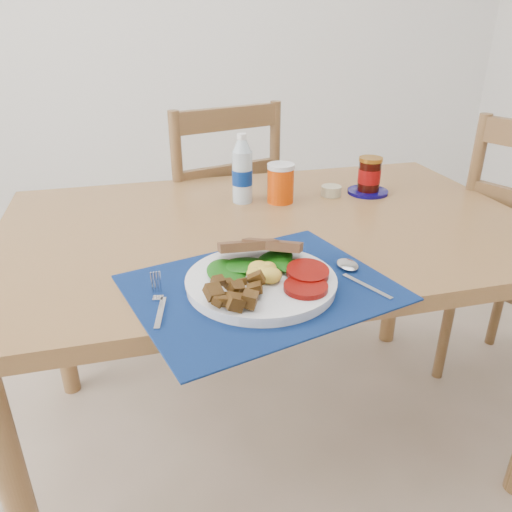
{
  "coord_description": "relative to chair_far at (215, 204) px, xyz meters",
  "views": [
    {
      "loc": [
        -0.35,
        -0.99,
        1.25
      ],
      "look_at": [
        -0.12,
        -0.1,
        0.8
      ],
      "focal_mm": 35.0,
      "sensor_mm": 36.0,
      "label": 1
    }
  ],
  "objects": [
    {
      "name": "ground",
      "position": [
        0.04,
        -0.81,
        -0.6
      ],
      "size": [
        4.0,
        4.0,
        0.0
      ],
      "primitive_type": "plane",
      "color": "gray",
      "rests_on": "ground"
    },
    {
      "name": "table",
      "position": [
        0.04,
        -0.61,
        0.07
      ],
      "size": [
        1.4,
        0.9,
        0.75
      ],
      "color": "brown",
      "rests_on": "ground"
    },
    {
      "name": "chair_far",
      "position": [
        0.0,
        0.0,
        0.0
      ],
      "size": [
        0.54,
        0.52,
        1.19
      ],
      "rotation": [
        0.0,
        0.0,
        3.41
      ],
      "color": "brown",
      "rests_on": "ground"
    },
    {
      "name": "placemat",
      "position": [
        -0.07,
        -0.95,
        0.16
      ],
      "size": [
        0.59,
        0.51,
        0.0
      ],
      "primitive_type": "cube",
      "rotation": [
        0.0,
        0.0,
        0.26
      ],
      "color": "black",
      "rests_on": "table"
    },
    {
      "name": "breakfast_plate",
      "position": [
        -0.08,
        -0.95,
        0.18
      ],
      "size": [
        0.3,
        0.3,
        0.07
      ],
      "rotation": [
        0.0,
        0.0,
        -0.22
      ],
      "color": "silver",
      "rests_on": "placemat"
    },
    {
      "name": "fork",
      "position": [
        -0.28,
        -0.96,
        0.16
      ],
      "size": [
        0.03,
        0.15,
        0.0
      ],
      "rotation": [
        0.0,
        0.0,
        -0.2
      ],
      "color": "#B2B5BA",
      "rests_on": "placemat"
    },
    {
      "name": "spoon",
      "position": [
        0.13,
        -0.94,
        0.16
      ],
      "size": [
        0.06,
        0.19,
        0.01
      ],
      "rotation": [
        0.0,
        0.0,
        0.39
      ],
      "color": "#B2B5BA",
      "rests_on": "placemat"
    },
    {
      "name": "water_bottle",
      "position": [
        0.01,
        -0.43,
        0.24
      ],
      "size": [
        0.06,
        0.06,
        0.2
      ],
      "color": "#ADBFCC",
      "rests_on": "table"
    },
    {
      "name": "juice_glass",
      "position": [
        0.12,
        -0.46,
        0.21
      ],
      "size": [
        0.08,
        0.08,
        0.11
      ],
      "primitive_type": "cylinder",
      "color": "#CC3D05",
      "rests_on": "table"
    },
    {
      "name": "ramekin",
      "position": [
        0.28,
        -0.44,
        0.17
      ],
      "size": [
        0.06,
        0.06,
        0.03
      ],
      "primitive_type": "cylinder",
      "color": "tan",
      "rests_on": "table"
    },
    {
      "name": "jam_on_saucer",
      "position": [
        0.4,
        -0.45,
        0.2
      ],
      "size": [
        0.13,
        0.13,
        0.11
      ],
      "color": "#09044C",
      "rests_on": "table"
    }
  ]
}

